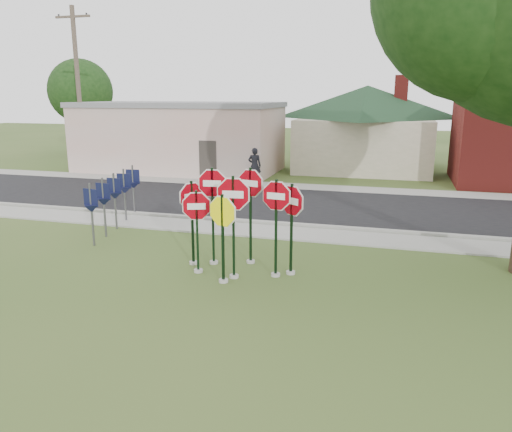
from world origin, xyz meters
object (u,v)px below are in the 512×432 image
(stop_sign_yellow, at_px, (223,227))
(stop_sign_left, at_px, (197,221))
(utility_pole_near, at_px, (78,89))
(stop_sign_center, at_px, (233,211))
(pedestrian, at_px, (255,166))

(stop_sign_yellow, relative_size, stop_sign_left, 1.02)
(stop_sign_yellow, bearing_deg, utility_pole_near, 133.85)
(utility_pole_near, bearing_deg, stop_sign_center, -45.08)
(stop_sign_yellow, relative_size, pedestrian, 1.27)
(stop_sign_center, xyz_separation_m, utility_pole_near, (-14.16, 14.20, 3.18))
(utility_pole_near, height_order, pedestrian, utility_pole_near)
(stop_sign_center, xyz_separation_m, stop_sign_yellow, (-0.16, -0.37, -0.33))
(stop_sign_center, relative_size, utility_pole_near, 0.30)
(stop_sign_yellow, distance_m, stop_sign_left, 1.04)
(stop_sign_yellow, distance_m, pedestrian, 14.21)
(stop_sign_center, xyz_separation_m, stop_sign_left, (-1.06, 0.14, -0.37))
(stop_sign_center, relative_size, stop_sign_left, 1.20)
(pedestrian, bearing_deg, stop_sign_yellow, 93.45)
(utility_pole_near, bearing_deg, pedestrian, -3.81)
(stop_sign_left, bearing_deg, stop_sign_yellow, -29.63)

